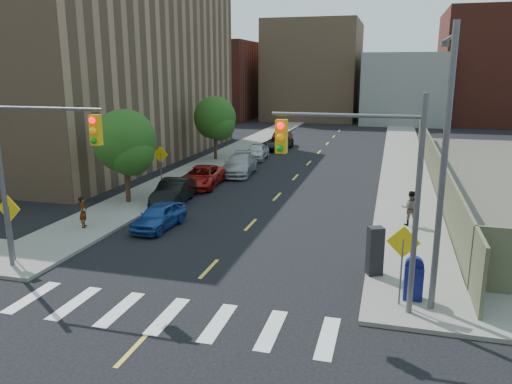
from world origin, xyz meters
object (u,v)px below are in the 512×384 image
Objects in this scene: payphone at (375,251)px; parked_car_red at (202,177)px; pedestrian_west at (83,212)px; parked_car_silver at (240,165)px; parked_car_maroon at (281,140)px; parked_car_blue at (159,216)px; parked_car_white at (257,152)px; parked_car_black at (174,192)px; mailbox at (414,279)px; parked_car_grey at (278,143)px; pedestrian_east at (410,208)px.

parked_car_red is at bearing 109.64° from payphone.
pedestrian_west is (-13.91, 2.21, -0.15)m from payphone.
parked_car_silver reaches higher than parked_car_maroon.
payphone is at bearing -14.69° from parked_car_blue.
payphone is (10.96, -23.56, 0.37)m from parked_car_white.
parked_car_white is at bearing 82.18° from parked_car_black.
mailbox is (13.13, -9.81, 0.16)m from parked_car_black.
parked_car_black is at bearing 142.07° from mailbox.
pedestrian_east is (11.93, -22.88, 0.35)m from parked_car_grey.
parked_car_black is at bearing -93.92° from parked_car_maroon.
parked_car_red reaches higher than parked_car_blue.
parked_car_silver is 20.04m from payphone.
parked_car_grey is 27.64m from pedestrian_west.
payphone is 14.09m from pedestrian_west.
pedestrian_west is at bearing 147.39° from payphone.
mailbox is at bearing -65.84° from parked_car_grey.
parked_car_grey is (1.30, 21.61, -0.04)m from parked_car_black.
pedestrian_west is (-3.41, -27.43, 0.25)m from parked_car_grey.
parked_car_grey is 3.13× the size of pedestrian_west.
parked_car_blue is at bearing -90.73° from parked_car_maroon.
pedestrian_east is (15.34, 4.55, 0.10)m from pedestrian_west.
parked_car_maroon is 1.68m from parked_car_grey.
parked_car_red is at bearing -35.28° from pedestrian_west.
parked_car_grey is at bearing 93.49° from parked_car_blue.
parked_car_silver is 2.82× the size of payphone.
parked_car_silver is at bearing 121.04° from mailbox.
parked_car_red is at bearing -22.77° from pedestrian_east.
parked_car_black is 23.33m from parked_car_maroon.
pedestrian_west is at bearing 164.15° from mailbox.
mailbox is at bearing -61.73° from parked_car_silver.
pedestrian_east reaches higher than parked_car_silver.
mailbox is 2.24m from payphone.
parked_car_maroon is 33.04m from payphone.
payphone is (11.80, -8.02, 0.36)m from parked_car_black.
pedestrian_west is (-2.95, -21.35, 0.22)m from parked_car_white.
mailbox is 0.86× the size of pedestrian_east.
parked_car_red is at bearing 131.31° from mailbox.
parked_car_blue is 0.71× the size of parked_car_silver.
parked_car_red is 2.84× the size of pedestrian_east.
parked_car_grey is (0.03, 12.59, -0.09)m from parked_car_silver.
mailbox is 15.76m from pedestrian_west.
pedestrian_east is (0.10, 8.54, 0.15)m from mailbox.
parked_car_red is 1.20× the size of parked_car_white.
pedestrian_east reaches higher than parked_car_blue.
parked_car_maroon is at bearing 85.95° from parked_car_silver.
parked_car_blue is 0.90× the size of parked_car_white.
payphone is (10.53, -17.05, 0.32)m from parked_car_silver.
parked_car_white is 6.10m from parked_car_grey.
parked_car_white is 21.55m from pedestrian_west.
parked_car_maroon is at bearing 83.71° from parked_car_white.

